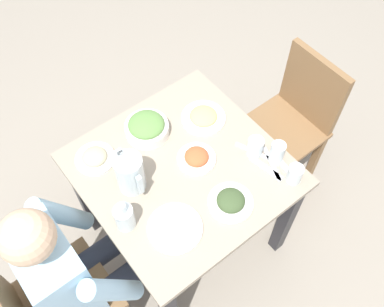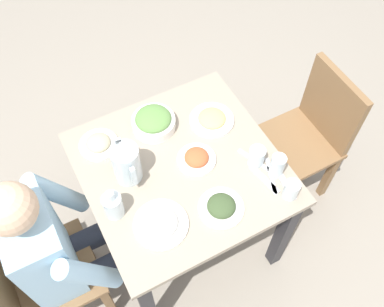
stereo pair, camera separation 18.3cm
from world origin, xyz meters
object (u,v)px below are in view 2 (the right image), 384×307
at_px(plate_rice_curry, 197,158).
at_px(oil_carafe, 113,206).
at_px(chair_far, 310,132).
at_px(water_glass_by_pitcher, 291,190).
at_px(salad_bowl, 153,121).
at_px(water_pitcher, 127,164).
at_px(dining_table, 181,181).
at_px(diner_near, 66,245).
at_px(plate_yoghurt, 161,223).
at_px(chair_near, 30,278).
at_px(plate_fries, 212,119).
at_px(plate_beans, 98,144).
at_px(plate_dolmas, 221,207).
at_px(water_glass_near_left, 277,165).
at_px(water_glass_center, 257,156).

bearing_deg(plate_rice_curry, oil_carafe, -80.96).
xyz_separation_m(chair_far, water_glass_by_pitcher, (0.35, -0.44, 0.30)).
distance_m(salad_bowl, plate_rice_curry, 0.27).
distance_m(water_pitcher, oil_carafe, 0.19).
relative_size(water_glass_by_pitcher, oil_carafe, 0.55).
distance_m(dining_table, salad_bowl, 0.31).
xyz_separation_m(diner_near, plate_yoghurt, (0.16, 0.38, 0.13)).
height_order(plate_rice_curry, water_glass_by_pitcher, water_glass_by_pitcher).
bearing_deg(chair_near, plate_fries, 101.63).
relative_size(plate_beans, plate_rice_curry, 1.03).
height_order(plate_dolmas, plate_yoghurt, plate_dolmas).
height_order(plate_rice_curry, water_glass_near_left, water_glass_near_left).
bearing_deg(water_glass_center, salad_bowl, -141.23).
bearing_deg(plate_yoghurt, plate_beans, -170.81).
xyz_separation_m(water_glass_center, water_glass_near_left, (0.09, 0.05, 0.01)).
distance_m(plate_beans, oil_carafe, 0.35).
bearing_deg(plate_dolmas, water_glass_near_left, 97.68).
relative_size(water_glass_center, oil_carafe, 0.57).
relative_size(plate_yoghurt, plate_beans, 1.27).
distance_m(chair_far, water_glass_center, 0.59).
bearing_deg(plate_dolmas, chair_near, -103.94).
height_order(dining_table, chair_near, chair_near).
xyz_separation_m(plate_rice_curry, oil_carafe, (0.07, -0.42, 0.04)).
bearing_deg(dining_table, plate_dolmas, 11.22).
distance_m(plate_dolmas, plate_yoghurt, 0.26).
xyz_separation_m(dining_table, plate_beans, (-0.27, -0.28, 0.15)).
xyz_separation_m(water_pitcher, plate_beans, (-0.21, -0.06, -0.08)).
bearing_deg(plate_dolmas, oil_carafe, -115.90).
height_order(chair_far, water_pitcher, water_pitcher).
xyz_separation_m(dining_table, chair_near, (0.06, -0.78, -0.13)).
height_order(chair_near, diner_near, diner_near).
xyz_separation_m(water_pitcher, water_glass_center, (0.20, 0.52, -0.05)).
bearing_deg(plate_fries, plate_rice_curry, -46.49).
bearing_deg(water_glass_center, chair_far, 107.08).
xyz_separation_m(plate_dolmas, water_glass_by_pitcher, (0.08, 0.29, 0.03)).
xyz_separation_m(plate_rice_curry, water_glass_near_left, (0.22, 0.27, 0.04)).
bearing_deg(plate_rice_curry, plate_beans, -128.29).
relative_size(dining_table, diner_near, 0.74).
relative_size(plate_rice_curry, water_glass_near_left, 1.52).
xyz_separation_m(dining_table, diner_near, (0.06, -0.58, 0.02)).
distance_m(plate_dolmas, oil_carafe, 0.44).
bearing_deg(plate_beans, plate_dolmas, 31.62).
bearing_deg(oil_carafe, plate_dolmas, 64.10).
height_order(salad_bowl, water_glass_by_pitcher, same).
height_order(plate_rice_curry, water_glass_center, water_glass_center).
bearing_deg(plate_rice_curry, salad_bowl, -161.48).
height_order(water_pitcher, water_glass_by_pitcher, water_pitcher).
distance_m(dining_table, plate_fries, 0.33).
bearing_deg(plate_beans, water_glass_by_pitcher, 45.09).
bearing_deg(plate_beans, water_pitcher, 15.64).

